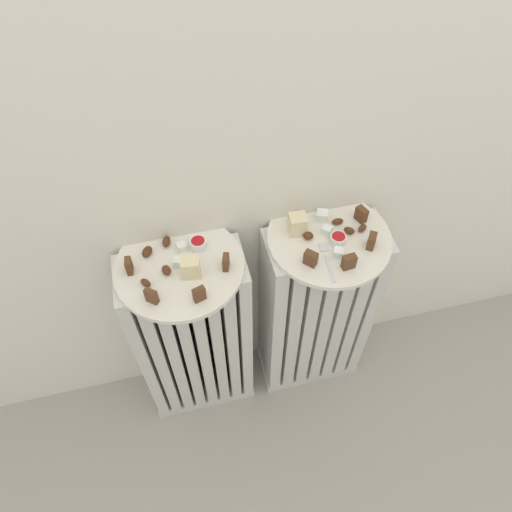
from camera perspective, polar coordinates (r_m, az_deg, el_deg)
name	(u,v)px	position (r m, az deg, el deg)	size (l,w,h in m)	color
ground_plane	(279,461)	(1.48, 2.80, -23.61)	(6.00, 6.00, 0.00)	gray
radiator_left	(195,339)	(1.29, -7.46, -9.92)	(0.30, 0.14, 0.62)	silver
radiator_right	(315,313)	(1.33, 7.18, -6.88)	(0.30, 0.14, 0.62)	silver
plate_left	(179,267)	(1.03, -9.28, -1.27)	(0.28, 0.28, 0.01)	silver
plate_right	(329,238)	(1.08, 8.84, 2.14)	(0.28, 0.28, 0.01)	silver
dark_cake_slice_left_0	(129,266)	(1.02, -15.15, -1.17)	(0.03, 0.01, 0.04)	#56351E
dark_cake_slice_left_1	(151,296)	(0.96, -12.56, -4.77)	(0.03, 0.01, 0.04)	#56351E
dark_cake_slice_left_2	(199,294)	(0.95, -6.89, -4.62)	(0.03, 0.01, 0.04)	#56351E
dark_cake_slice_left_3	(226,262)	(0.99, -3.67, -0.76)	(0.03, 0.01, 0.04)	#56351E
marble_cake_slice_left_0	(191,267)	(0.99, -7.94, -1.35)	(0.04, 0.03, 0.05)	beige
turkish_delight_left_0	(182,247)	(1.04, -9.00, 1.08)	(0.02, 0.02, 0.02)	white
turkish_delight_left_1	(179,262)	(1.01, -9.37, -0.73)	(0.02, 0.02, 0.02)	white
medjool_date_left_0	(147,252)	(1.05, -13.06, 0.53)	(0.03, 0.02, 0.02)	#4C2814
medjool_date_left_1	(166,270)	(1.01, -10.82, -1.70)	(0.03, 0.02, 0.01)	#4C2814
medjool_date_left_2	(146,283)	(1.00, -13.23, -3.18)	(0.03, 0.01, 0.02)	#4C2814
medjool_date_left_3	(166,241)	(1.06, -10.82, 1.74)	(0.03, 0.02, 0.02)	#4C2814
jam_bowl_left	(198,244)	(1.04, -7.02, 1.51)	(0.04, 0.04, 0.02)	white
dark_cake_slice_right_0	(311,258)	(1.00, 6.63, -0.30)	(0.03, 0.02, 0.04)	#56351E
dark_cake_slice_right_1	(349,262)	(1.01, 11.20, -0.71)	(0.03, 0.02, 0.04)	#56351E
dark_cake_slice_right_2	(372,241)	(1.06, 13.82, 1.78)	(0.03, 0.02, 0.04)	#56351E
dark_cake_slice_right_3	(361,214)	(1.11, 12.64, 4.94)	(0.03, 0.02, 0.04)	#56351E
marble_cake_slice_right_0	(297,224)	(1.06, 5.04, 3.83)	(0.04, 0.04, 0.05)	beige
turkish_delight_right_0	(338,253)	(1.03, 9.93, 0.38)	(0.02, 0.02, 0.02)	white
turkish_delight_right_1	(322,216)	(1.10, 8.00, 4.85)	(0.02, 0.02, 0.02)	white
turkish_delight_right_2	(327,230)	(1.07, 8.62, 3.09)	(0.02, 0.02, 0.02)	white
medjool_date_right_0	(308,236)	(1.06, 6.34, 2.47)	(0.02, 0.02, 0.02)	#4C2814
medjool_date_right_1	(337,221)	(1.10, 9.85, 4.15)	(0.03, 0.02, 0.02)	#4C2814
medjool_date_right_2	(362,228)	(1.09, 12.76, 3.32)	(0.02, 0.02, 0.02)	#4C2814
medjool_date_right_3	(349,230)	(1.08, 11.23, 3.05)	(0.03, 0.01, 0.02)	#4C2814
jam_bowl_right	(338,239)	(1.06, 9.91, 2.04)	(0.04, 0.04, 0.02)	white
fork	(327,259)	(1.03, 8.66, -0.41)	(0.02, 0.11, 0.00)	silver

